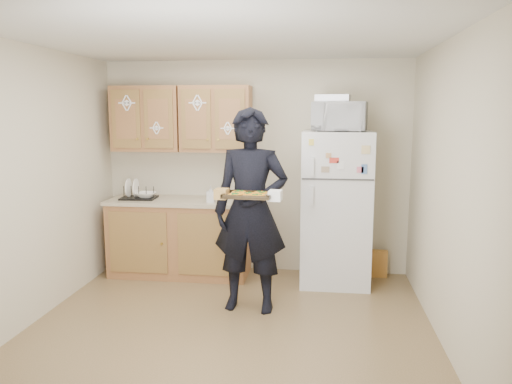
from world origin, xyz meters
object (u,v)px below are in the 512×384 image
Objects in this scene: microwave at (340,117)px; dish_rack at (139,192)px; person at (251,211)px; refrigerator at (336,208)px; baking_tray at (248,196)px.

microwave is 2.46m from dish_rack.
dish_rack is (-1.45, 0.92, 0.00)m from person.
refrigerator is at bearing 115.38° from microwave.
person is at bearing -133.03° from refrigerator.
person is 4.92× the size of dish_rack.
refrigerator is 4.29× the size of dish_rack.
person is 1.72m from dish_rack.
person is 0.36m from baking_tray.
baking_tray is (-0.81, -1.19, 0.32)m from refrigerator.
refrigerator reaches higher than baking_tray.
dish_rack is (-2.28, 0.03, 0.13)m from refrigerator.
refrigerator is 2.29m from dish_rack.
baking_tray is 1.92m from dish_rack.
person is at bearing -32.19° from dish_rack.
baking_tray is at bearing -117.44° from microwave.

